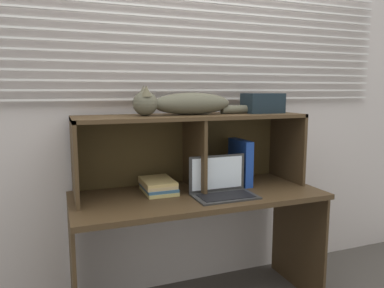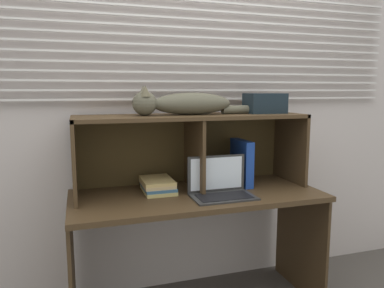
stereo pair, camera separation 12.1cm
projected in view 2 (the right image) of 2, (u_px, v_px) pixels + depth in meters
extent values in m
cube|color=beige|center=(181.00, 102.00, 2.38)|extent=(4.40, 0.04, 2.50)
cube|color=silver|center=(183.00, 99.00, 2.33)|extent=(3.07, 0.02, 0.01)
cube|color=silver|center=(183.00, 90.00, 2.32)|extent=(3.07, 0.02, 0.01)
cube|color=silver|center=(183.00, 81.00, 2.31)|extent=(3.07, 0.02, 0.01)
cube|color=silver|center=(183.00, 73.00, 2.30)|extent=(3.07, 0.02, 0.01)
cube|color=silver|center=(183.00, 64.00, 2.30)|extent=(3.07, 0.02, 0.01)
cube|color=silver|center=(183.00, 55.00, 2.29)|extent=(3.07, 0.02, 0.01)
cube|color=silver|center=(183.00, 46.00, 2.28)|extent=(3.07, 0.02, 0.01)
cube|color=silver|center=(183.00, 37.00, 2.27)|extent=(3.07, 0.02, 0.01)
cube|color=silver|center=(183.00, 28.00, 2.26)|extent=(3.07, 0.02, 0.01)
cube|color=silver|center=(183.00, 18.00, 2.26)|extent=(3.07, 0.02, 0.01)
cube|color=silver|center=(183.00, 9.00, 2.25)|extent=(3.07, 0.02, 0.01)
cube|color=silver|center=(183.00, 0.00, 2.24)|extent=(3.07, 0.02, 0.01)
cube|color=#422F1C|center=(197.00, 195.00, 2.13)|extent=(1.45, 0.62, 0.03)
cube|color=#422F1C|center=(72.00, 272.00, 1.97)|extent=(0.02, 0.56, 0.70)
cube|color=#422F1C|center=(300.00, 239.00, 2.39)|extent=(0.02, 0.56, 0.70)
cube|color=#422F1C|center=(192.00, 117.00, 2.16)|extent=(1.38, 0.39, 0.02)
cube|color=#422F1C|center=(74.00, 158.00, 1.99)|extent=(0.02, 0.39, 0.45)
cube|color=#422F1C|center=(290.00, 147.00, 2.39)|extent=(0.02, 0.39, 0.45)
cube|color=#422F1C|center=(194.00, 154.00, 2.20)|extent=(0.02, 0.37, 0.43)
cube|color=#47361A|center=(183.00, 147.00, 2.37)|extent=(1.38, 0.01, 0.45)
ellipsoid|color=#535040|center=(192.00, 104.00, 2.15)|extent=(0.48, 0.15, 0.13)
sphere|color=#535040|center=(145.00, 103.00, 2.06)|extent=(0.14, 0.14, 0.14)
cone|color=brown|center=(145.00, 91.00, 2.02)|extent=(0.06, 0.06, 0.06)
cone|color=brown|center=(143.00, 91.00, 2.09)|extent=(0.06, 0.06, 0.06)
cylinder|color=#535040|center=(246.00, 109.00, 2.26)|extent=(0.31, 0.05, 0.05)
cube|color=#2E2E2E|center=(223.00, 197.00, 2.03)|extent=(0.35, 0.22, 0.01)
cube|color=#2E2E2E|center=(216.00, 173.00, 2.12)|extent=(0.35, 0.01, 0.21)
cube|color=white|center=(217.00, 173.00, 2.11)|extent=(0.32, 0.00, 0.19)
cube|color=black|center=(224.00, 196.00, 2.02)|extent=(0.30, 0.15, 0.00)
cube|color=#1B3E9B|center=(242.00, 162.00, 2.30)|extent=(0.05, 0.24, 0.29)
cube|color=tan|center=(158.00, 190.00, 2.15)|extent=(0.18, 0.25, 0.02)
cube|color=#335A7D|center=(158.00, 187.00, 2.15)|extent=(0.18, 0.25, 0.02)
cube|color=tan|center=(157.00, 183.00, 2.15)|extent=(0.18, 0.25, 0.02)
cube|color=tan|center=(157.00, 180.00, 2.15)|extent=(0.18, 0.25, 0.02)
cube|color=black|center=(265.00, 103.00, 2.29)|extent=(0.24, 0.16, 0.13)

